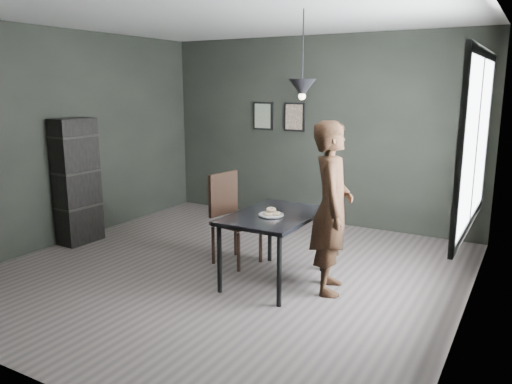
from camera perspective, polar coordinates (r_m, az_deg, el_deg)
The scene contains 13 objects.
ground at distance 5.78m, azimuth -3.30°, elevation -8.97°, with size 5.00×5.00×0.00m, color #3C3634.
back_wall at distance 7.64m, azimuth 6.88°, elevation 6.94°, with size 5.00×0.10×2.80m, color black.
ceiling at distance 5.44m, azimuth -3.68°, elevation 19.71°, with size 5.00×5.00×0.02m.
window_assembly at distance 4.77m, azimuth 23.85°, elevation 5.32°, with size 0.04×1.96×1.56m.
cafe_table at distance 5.29m, azimuth 2.09°, elevation -3.34°, with size 0.80×1.20×0.75m.
white_plate at distance 5.17m, azimuth 1.74°, elevation -2.70°, with size 0.23×0.23×0.01m, color white.
donut_pile at distance 5.17m, azimuth 1.74°, elevation -2.34°, with size 0.18×0.18×0.08m.
woman at distance 5.06m, azimuth 8.64°, elevation -1.81°, with size 0.64×0.42×1.75m, color black.
wood_chair at distance 5.91m, azimuth -2.92°, elevation -2.30°, with size 0.53×0.53×1.07m.
shelf_unit at distance 7.02m, azimuth -19.80°, elevation 1.15°, with size 0.31×0.55×1.66m, color black.
pendant_lamp at distance 5.07m, azimuth 5.30°, elevation 11.75°, with size 0.28×0.28×0.86m.
framed_print_left at distance 7.99m, azimuth 0.81°, elevation 8.69°, with size 0.34×0.04×0.44m.
framed_print_right at distance 7.74m, azimuth 4.41°, elevation 8.54°, with size 0.34×0.04×0.44m.
Camera 1 is at (2.95, -4.52, 2.08)m, focal length 35.00 mm.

